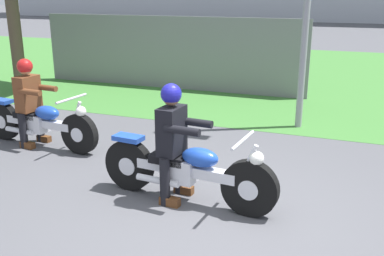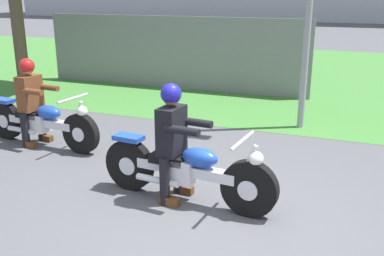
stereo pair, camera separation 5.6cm
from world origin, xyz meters
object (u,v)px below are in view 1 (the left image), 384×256
at_px(rider_lead, 173,134).
at_px(motorcycle_follow, 40,123).
at_px(motorcycle_lead, 186,170).
at_px(rider_follow, 29,96).

height_order(rider_lead, motorcycle_follow, rider_lead).
relative_size(motorcycle_lead, motorcycle_follow, 1.00).
relative_size(rider_lead, motorcycle_follow, 0.63).
xyz_separation_m(rider_lead, rider_follow, (-2.89, 0.99, -0.01)).
bearing_deg(motorcycle_lead, rider_lead, 179.18).
height_order(motorcycle_lead, rider_lead, rider_lead).
xyz_separation_m(motorcycle_lead, rider_lead, (-0.17, 0.02, 0.43)).
xyz_separation_m(motorcycle_follow, rider_follow, (-0.17, 0.02, 0.43)).
bearing_deg(rider_lead, rider_follow, 165.98).
xyz_separation_m(motorcycle_lead, rider_follow, (-3.06, 1.01, 0.42)).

